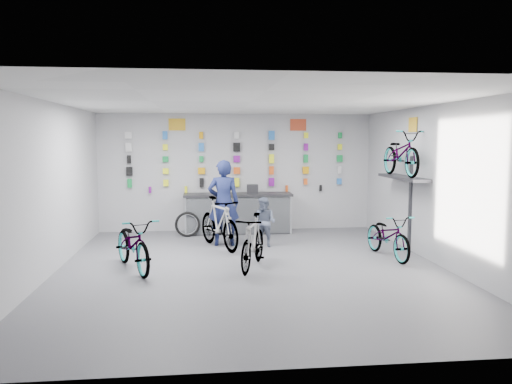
{
  "coord_description": "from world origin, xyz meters",
  "views": [
    {
      "loc": [
        -0.87,
        -8.82,
        2.34
      ],
      "look_at": [
        0.23,
        1.4,
        1.26
      ],
      "focal_mm": 35.0,
      "sensor_mm": 36.0,
      "label": 1
    }
  ],
  "objects": [
    {
      "name": "wall_back",
      "position": [
        0.0,
        4.0,
        1.5
      ],
      "size": [
        7.0,
        0.0,
        7.0
      ],
      "primitive_type": "plane",
      "rotation": [
        1.57,
        0.0,
        0.0
      ],
      "color": "#AAAAAC",
      "rests_on": "floor"
    },
    {
      "name": "wall_bracket",
      "position": [
        3.33,
        1.2,
        1.46
      ],
      "size": [
        0.39,
        1.9,
        2.0
      ],
      "color": "#333338",
      "rests_on": "wall_right"
    },
    {
      "name": "wall_front",
      "position": [
        0.0,
        -4.0,
        1.5
      ],
      "size": [
        7.0,
        0.0,
        7.0
      ],
      "primitive_type": "plane",
      "rotation": [
        -1.57,
        0.0,
        0.0
      ],
      "color": "#AAAAAC",
      "rests_on": "floor"
    },
    {
      "name": "bike_wall",
      "position": [
        3.25,
        1.2,
        2.05
      ],
      "size": [
        0.63,
        1.8,
        0.95
      ],
      "primitive_type": "imported",
      "color": "gray",
      "rests_on": "wall_bracket"
    },
    {
      "name": "floor",
      "position": [
        0.0,
        0.0,
        0.0
      ],
      "size": [
        8.0,
        8.0,
        0.0
      ],
      "primitive_type": "plane",
      "color": "#4E4E53",
      "rests_on": "ground"
    },
    {
      "name": "merch_wall",
      "position": [
        -0.11,
        3.93,
        1.79
      ],
      "size": [
        5.56,
        0.08,
        1.57
      ],
      "color": "#118B3C",
      "rests_on": "wall_back"
    },
    {
      "name": "sign_side",
      "position": [
        3.48,
        1.2,
        2.65
      ],
      "size": [
        0.02,
        0.4,
        0.3
      ],
      "primitive_type": "cube",
      "color": "gold",
      "rests_on": "wall_right"
    },
    {
      "name": "counter",
      "position": [
        0.0,
        3.54,
        0.49
      ],
      "size": [
        2.7,
        0.66,
        1.0
      ],
      "color": "black",
      "rests_on": "floor"
    },
    {
      "name": "wall_right",
      "position": [
        3.5,
        0.0,
        1.5
      ],
      "size": [
        0.0,
        8.0,
        8.0
      ],
      "primitive_type": "plane",
      "rotation": [
        1.57,
        0.0,
        -1.57
      ],
      "color": "#AAAAAC",
      "rests_on": "floor"
    },
    {
      "name": "register",
      "position": [
        0.37,
        3.55,
        1.11
      ],
      "size": [
        0.3,
        0.32,
        0.22
      ],
      "primitive_type": "cube",
      "rotation": [
        0.0,
        0.0,
        -0.08
      ],
      "color": "black",
      "rests_on": "counter"
    },
    {
      "name": "spare_wheel",
      "position": [
        -1.25,
        3.17,
        0.3
      ],
      "size": [
        0.62,
        0.18,
        0.61
      ],
      "rotation": [
        0.0,
        0.0,
        0.12
      ],
      "color": "black",
      "rests_on": "floor"
    },
    {
      "name": "bike_left",
      "position": [
        -2.12,
        0.15,
        0.48
      ],
      "size": [
        1.33,
        1.94,
        0.97
      ],
      "primitive_type": "imported",
      "rotation": [
        0.0,
        0.0,
        0.42
      ],
      "color": "gray",
      "rests_on": "floor"
    },
    {
      "name": "bike_service",
      "position": [
        -0.53,
        1.82,
        0.55
      ],
      "size": [
        1.2,
        1.9,
        1.11
      ],
      "primitive_type": "imported",
      "rotation": [
        0.0,
        0.0,
        0.4
      ],
      "color": "gray",
      "rests_on": "floor"
    },
    {
      "name": "bike_center",
      "position": [
        0.02,
        0.03,
        0.49
      ],
      "size": [
        0.98,
        1.71,
        0.99
      ],
      "primitive_type": "imported",
      "rotation": [
        0.0,
        0.0,
        -0.34
      ],
      "color": "gray",
      "rests_on": "floor"
    },
    {
      "name": "sign_right",
      "position": [
        1.6,
        3.98,
        2.72
      ],
      "size": [
        0.42,
        0.02,
        0.3
      ],
      "primitive_type": "cube",
      "color": "#BB4123",
      "rests_on": "wall_back"
    },
    {
      "name": "bike_right",
      "position": [
        2.79,
        0.61,
        0.44
      ],
      "size": [
        0.8,
        1.74,
        0.88
      ],
      "primitive_type": "imported",
      "rotation": [
        0.0,
        0.0,
        0.13
      ],
      "color": "gray",
      "rests_on": "floor"
    },
    {
      "name": "sign_left",
      "position": [
        -1.5,
        3.98,
        2.72
      ],
      "size": [
        0.42,
        0.02,
        0.3
      ],
      "primitive_type": "cube",
      "color": "gold",
      "rests_on": "wall_back"
    },
    {
      "name": "wall_left",
      "position": [
        -3.5,
        0.0,
        1.5
      ],
      "size": [
        0.0,
        8.0,
        8.0
      ],
      "primitive_type": "plane",
      "rotation": [
        1.57,
        0.0,
        1.57
      ],
      "color": "#AAAAAC",
      "rests_on": "floor"
    },
    {
      "name": "customer",
      "position": [
        0.46,
        1.87,
        0.54
      ],
      "size": [
        0.67,
        0.64,
        1.09
      ],
      "primitive_type": "imported",
      "rotation": [
        0.0,
        0.0,
        -0.6
      ],
      "color": "slate",
      "rests_on": "floor"
    },
    {
      "name": "clerk",
      "position": [
        -0.42,
        2.11,
        0.95
      ],
      "size": [
        0.73,
        0.51,
        1.9
      ],
      "primitive_type": "imported",
      "rotation": [
        0.0,
        0.0,
        3.06
      ],
      "color": "#161D48",
      "rests_on": "floor"
    },
    {
      "name": "ceiling",
      "position": [
        0.0,
        0.0,
        3.0
      ],
      "size": [
        8.0,
        8.0,
        0.0
      ],
      "primitive_type": "plane",
      "rotation": [
        3.14,
        0.0,
        0.0
      ],
      "color": "white",
      "rests_on": "wall_back"
    }
  ]
}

